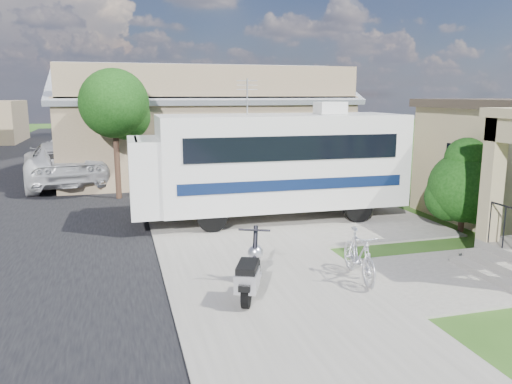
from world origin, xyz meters
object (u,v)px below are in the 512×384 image
object	(u,v)px
motorhome	(271,161)
garden_hose	(475,257)
shrub	(465,184)
bicycle	(359,258)
pickup_truck	(64,162)
van	(71,148)
scooter	(250,273)

from	to	relation	value
motorhome	garden_hose	world-z (taller)	motorhome
shrub	bicycle	bearing A→B (deg)	-148.98
pickup_truck	van	bearing A→B (deg)	-96.31
motorhome	shrub	bearing A→B (deg)	-29.24
garden_hose	bicycle	bearing A→B (deg)	-172.42
motorhome	pickup_truck	distance (m)	10.38
shrub	garden_hose	xyz separation A→B (m)	(-1.39, -2.28, -1.22)
garden_hose	scooter	bearing A→B (deg)	-172.64
shrub	garden_hose	size ratio (longest dim) A/B	5.92
van	scooter	bearing A→B (deg)	-70.61
scooter	garden_hose	bearing A→B (deg)	30.38
motorhome	van	world-z (taller)	motorhome
motorhome	shrub	world-z (taller)	motorhome
shrub	pickup_truck	xyz separation A→B (m)	(-11.17, 10.70, -0.41)
shrub	bicycle	xyz separation A→B (m)	(-4.47, -2.69, -0.82)
van	garden_hose	distance (m)	22.44
motorhome	scooter	bearing A→B (deg)	-109.92
shrub	van	world-z (taller)	shrub
bicycle	van	world-z (taller)	van
van	pickup_truck	bearing A→B (deg)	-81.01
motorhome	van	xyz separation A→B (m)	(-6.82, 15.08, -0.93)
motorhome	bicycle	xyz separation A→B (m)	(0.17, -5.37, -1.25)
motorhome	bicycle	distance (m)	5.51
pickup_truck	garden_hose	bearing A→B (deg)	118.36
pickup_truck	garden_hose	size ratio (longest dim) A/B	15.01
shrub	motorhome	bearing A→B (deg)	149.98
bicycle	motorhome	bearing A→B (deg)	97.42
motorhome	pickup_truck	world-z (taller)	motorhome
motorhome	scooter	world-z (taller)	motorhome
bicycle	pickup_truck	bearing A→B (deg)	122.21
scooter	pickup_truck	world-z (taller)	pickup_truck
scooter	pickup_truck	distance (m)	14.37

